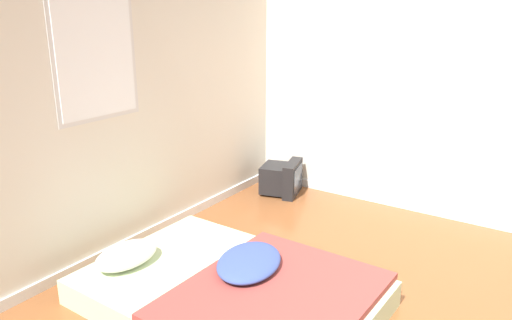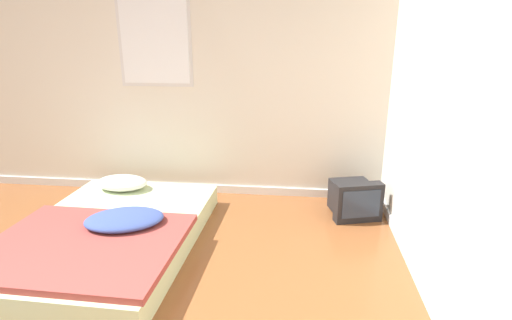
# 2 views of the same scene
# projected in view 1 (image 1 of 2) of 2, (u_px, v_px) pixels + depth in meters

# --- Properties ---
(wall_back) EXTENTS (7.24, 0.08, 2.60)m
(wall_back) POSITION_uv_depth(u_px,v_px,m) (96.00, 107.00, 3.92)
(wall_back) COLOR silver
(wall_back) RESTS_ON ground_plane
(mattress_bed) EXTENTS (1.45, 2.03, 0.34)m
(mattress_bed) POSITION_uv_depth(u_px,v_px,m) (231.00, 290.00, 3.53)
(mattress_bed) COLOR beige
(mattress_bed) RESTS_ON ground_plane
(crt_tv) EXTENTS (0.51, 0.50, 0.38)m
(crt_tv) POSITION_uv_depth(u_px,v_px,m) (282.00, 178.00, 5.64)
(crt_tv) COLOR black
(crt_tv) RESTS_ON ground_plane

